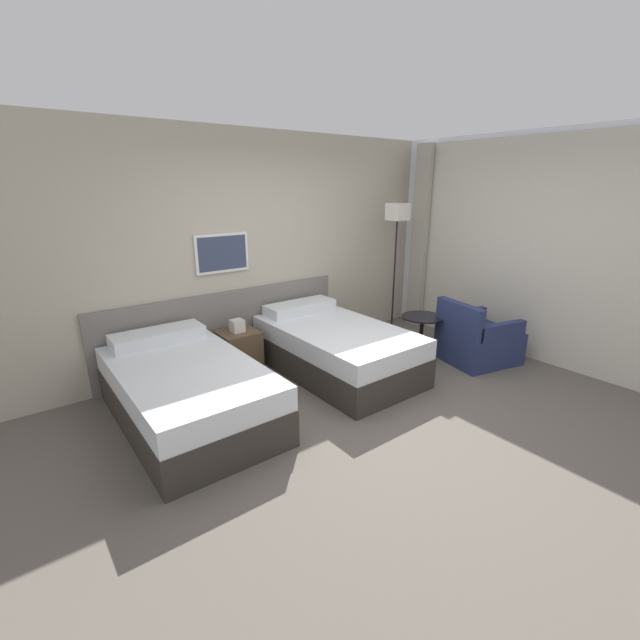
% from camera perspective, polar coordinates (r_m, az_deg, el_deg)
% --- Properties ---
extents(ground_plane, '(16.00, 16.00, 0.00)m').
position_cam_1_polar(ground_plane, '(4.20, 8.44, -12.45)').
color(ground_plane, '#5B544C').
extents(wall_headboard, '(10.00, 0.10, 2.70)m').
position_cam_1_polar(wall_headboard, '(5.33, -7.62, 8.86)').
color(wall_headboard, '#B7AD99').
rests_on(wall_headboard, ground_plane).
extents(wall_window, '(0.21, 4.56, 2.70)m').
position_cam_1_polar(wall_window, '(5.75, 28.00, 8.09)').
color(wall_window, white).
rests_on(wall_window, ground_plane).
extents(bed_near_door, '(1.13, 1.93, 0.68)m').
position_cam_1_polar(bed_near_door, '(4.15, -17.29, -9.03)').
color(bed_near_door, '#332D28').
rests_on(bed_near_door, ground_plane).
extents(bed_near_window, '(1.13, 1.93, 0.68)m').
position_cam_1_polar(bed_near_window, '(4.96, 2.11, -3.77)').
color(bed_near_window, '#332D28').
rests_on(bed_near_window, ground_plane).
extents(nightstand, '(0.43, 0.42, 0.62)m').
position_cam_1_polar(nightstand, '(5.07, -10.78, -3.98)').
color(nightstand, brown).
rests_on(nightstand, ground_plane).
extents(floor_lamp, '(0.24, 0.24, 1.85)m').
position_cam_1_polar(floor_lamp, '(5.99, 10.22, 12.27)').
color(floor_lamp, black).
rests_on(floor_lamp, ground_plane).
extents(side_table, '(0.52, 0.52, 0.52)m').
position_cam_1_polar(side_table, '(5.53, 13.40, -1.00)').
color(side_table, black).
rests_on(side_table, ground_plane).
extents(armchair, '(0.95, 0.87, 0.78)m').
position_cam_1_polar(armchair, '(5.59, 20.20, -2.66)').
color(armchair, navy).
rests_on(armchair, ground_plane).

